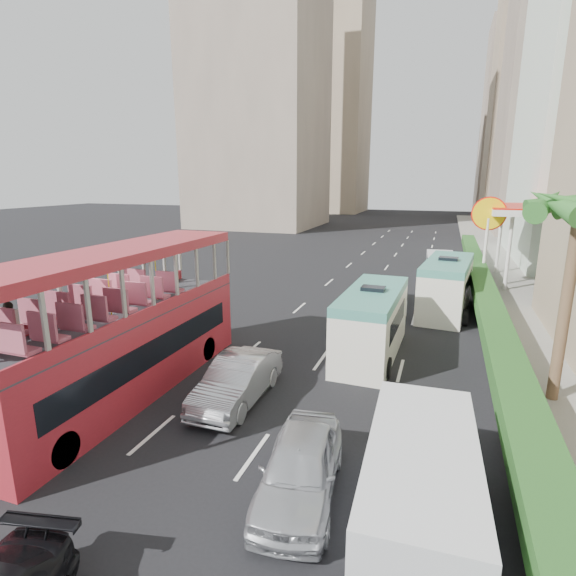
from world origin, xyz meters
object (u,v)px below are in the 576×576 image
at_px(double_decker_bus, 123,323).
at_px(minibus_near, 372,323).
at_px(van_asset, 384,307).
at_px(car_silver_lane_b, 300,494).
at_px(panel_van_near, 420,491).
at_px(panel_van_far, 440,267).
at_px(minibus_far, 446,286).
at_px(shell_station, 535,246).
at_px(palm_tree, 566,305).
at_px(car_silver_lane_a, 238,401).

bearing_deg(double_decker_bus, minibus_near, 40.37).
bearing_deg(van_asset, car_silver_lane_b, -94.83).
bearing_deg(panel_van_near, double_decker_bus, 158.98).
height_order(car_silver_lane_b, panel_van_far, panel_van_far).
xyz_separation_m(double_decker_bus, minibus_far, (10.32, 13.96, -1.06)).
relative_size(car_silver_lane_b, minibus_near, 0.68).
relative_size(double_decker_bus, shell_station, 1.38).
xyz_separation_m(double_decker_bus, shell_station, (16.00, 23.00, 0.22)).
distance_m(minibus_far, panel_van_near, 17.38).
height_order(van_asset, shell_station, shell_station).
height_order(minibus_far, palm_tree, palm_tree).
bearing_deg(van_asset, minibus_near, -92.65).
distance_m(panel_van_near, palm_tree, 8.67).
distance_m(double_decker_bus, car_silver_lane_a, 4.67).
relative_size(panel_van_near, palm_tree, 0.84).
xyz_separation_m(car_silver_lane_b, palm_tree, (6.54, 7.02, 3.38)).
distance_m(van_asset, palm_tree, 12.33).
bearing_deg(double_decker_bus, car_silver_lane_b, -22.61).
height_order(car_silver_lane_a, van_asset, car_silver_lane_a).
relative_size(panel_van_near, panel_van_far, 1.13).
xyz_separation_m(car_silver_lane_a, minibus_near, (3.55, 5.61, 1.40)).
distance_m(panel_van_near, panel_van_far, 25.92).
height_order(panel_van_far, shell_station, shell_station).
bearing_deg(palm_tree, minibus_near, 160.18).
distance_m(car_silver_lane_b, minibus_near, 9.43).
bearing_deg(car_silver_lane_a, double_decker_bus, -169.98).
bearing_deg(car_silver_lane_b, panel_van_near, -15.58).
xyz_separation_m(double_decker_bus, palm_tree, (13.80, 4.00, 0.85)).
bearing_deg(minibus_near, palm_tree, -18.14).
xyz_separation_m(palm_tree, shell_station, (2.20, 19.00, -0.63)).
xyz_separation_m(minibus_near, panel_van_far, (2.47, 16.21, -0.45)).
bearing_deg(minibus_near, minibus_far, 70.89).
height_order(minibus_far, panel_van_far, minibus_far).
bearing_deg(minibus_near, double_decker_bus, -137.95).
distance_m(double_decker_bus, panel_van_near, 10.61).
distance_m(panel_van_near, shell_station, 27.15).
bearing_deg(van_asset, palm_tree, -60.79).
bearing_deg(shell_station, panel_van_near, -102.91).
bearing_deg(shell_station, minibus_near, -117.22).
height_order(minibus_far, shell_station, shell_station).
xyz_separation_m(double_decker_bus, car_silver_lane_b, (7.26, -3.02, -2.53)).
bearing_deg(van_asset, double_decker_bus, -122.72).
height_order(minibus_near, palm_tree, palm_tree).
bearing_deg(panel_van_far, van_asset, -111.54).
xyz_separation_m(car_silver_lane_a, car_silver_lane_b, (3.39, -3.72, 0.00)).
height_order(car_silver_lane_a, panel_van_near, panel_van_near).
bearing_deg(minibus_far, minibus_near, -104.63).
height_order(double_decker_bus, car_silver_lane_b, double_decker_bus).
xyz_separation_m(van_asset, palm_tree, (6.77, -9.73, 3.38)).
xyz_separation_m(car_silver_lane_b, minibus_far, (3.06, 16.98, 1.47)).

